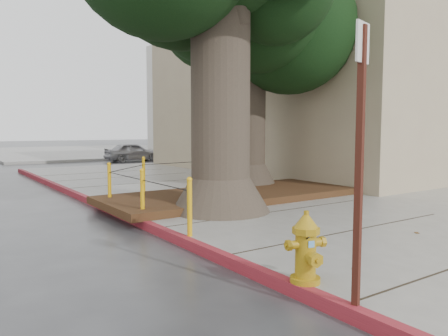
{
  "coord_description": "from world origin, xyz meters",
  "views": [
    {
      "loc": [
        -5.28,
        -4.69,
        1.83
      ],
      "look_at": [
        -0.62,
        2.11,
        1.1
      ],
      "focal_mm": 35.0,
      "sensor_mm": 36.0,
      "label": 1
    }
  ],
  "objects_px": {
    "fire_hydrant": "(306,248)",
    "car_silver": "(133,152)",
    "signpost": "(360,149)",
    "car_red": "(210,148)"
  },
  "relations": [
    {
      "from": "fire_hydrant",
      "to": "car_silver",
      "type": "xyz_separation_m",
      "value": [
        6.44,
        20.21,
        -0.0
      ]
    },
    {
      "from": "signpost",
      "to": "car_silver",
      "type": "bearing_deg",
      "value": 57.19
    },
    {
      "from": "fire_hydrant",
      "to": "car_red",
      "type": "relative_size",
      "value": 0.23
    },
    {
      "from": "signpost",
      "to": "car_silver",
      "type": "distance_m",
      "value": 21.94
    },
    {
      "from": "car_silver",
      "to": "fire_hydrant",
      "type": "bearing_deg",
      "value": 163.45
    },
    {
      "from": "fire_hydrant",
      "to": "signpost",
      "type": "relative_size",
      "value": 0.3
    },
    {
      "from": "car_red",
      "to": "car_silver",
      "type": "bearing_deg",
      "value": 95.37
    },
    {
      "from": "signpost",
      "to": "fire_hydrant",
      "type": "bearing_deg",
      "value": 70.53
    },
    {
      "from": "fire_hydrant",
      "to": "signpost",
      "type": "xyz_separation_m",
      "value": [
        -0.05,
        -0.72,
        1.11
      ]
    },
    {
      "from": "signpost",
      "to": "car_silver",
      "type": "relative_size",
      "value": 0.84
    }
  ]
}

